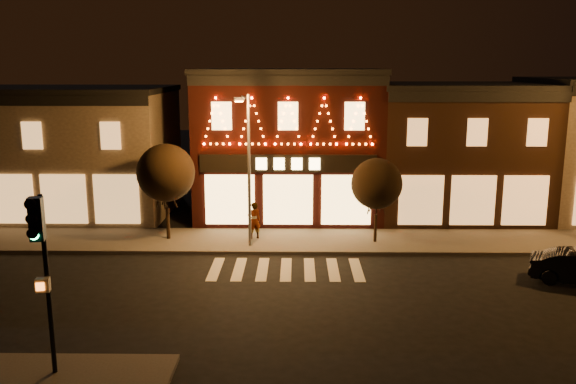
{
  "coord_description": "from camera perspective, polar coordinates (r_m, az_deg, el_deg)",
  "views": [
    {
      "loc": [
        0.43,
        -20.32,
        8.49
      ],
      "look_at": [
        0.08,
        4.0,
        3.36
      ],
      "focal_mm": 37.57,
      "sensor_mm": 36.0,
      "label": 1
    }
  ],
  "objects": [
    {
      "name": "pedestrian",
      "position": [
        29.51,
        -3.24,
        -2.71
      ],
      "size": [
        0.78,
        0.66,
        1.81
      ],
      "primitive_type": "imported",
      "rotation": [
        0.0,
        0.0,
        3.55
      ],
      "color": "gray",
      "rests_on": "sidewalk_far"
    },
    {
      "name": "streetlamp_mid",
      "position": [
        27.53,
        -3.84,
        3.11
      ],
      "size": [
        0.59,
        1.62,
        7.06
      ],
      "rotation": [
        0.0,
        0.0,
        0.2
      ],
      "color": "#59595E",
      "rests_on": "sidewalk_far"
    },
    {
      "name": "building_pulp",
      "position": [
        34.57,
        0.1,
        4.72
      ],
      "size": [
        10.2,
        8.34,
        8.3
      ],
      "color": "black",
      "rests_on": "ground"
    },
    {
      "name": "tree_right",
      "position": [
        28.82,
        8.4,
        0.78
      ],
      "size": [
        2.43,
        2.43,
        4.06
      ],
      "rotation": [
        0.0,
        0.0,
        -0.06
      ],
      "color": "black",
      "rests_on": "sidewalk_far"
    },
    {
      "name": "ground",
      "position": [
        22.03,
        -0.37,
        -10.77
      ],
      "size": [
        120.0,
        120.0,
        0.0
      ],
      "primitive_type": "plane",
      "color": "black",
      "rests_on": "ground"
    },
    {
      "name": "sidewalk_far",
      "position": [
        29.59,
        3.84,
        -4.65
      ],
      "size": [
        44.0,
        4.0,
        0.15
      ],
      "primitive_type": "cube",
      "color": "#47423D",
      "rests_on": "ground"
    },
    {
      "name": "building_right_a",
      "position": [
        35.81,
        15.52,
        3.88
      ],
      "size": [
        9.2,
        8.28,
        7.5
      ],
      "color": "#351E12",
      "rests_on": "ground"
    },
    {
      "name": "traffic_signal_near",
      "position": [
        17.18,
        -22.32,
        -5.17
      ],
      "size": [
        0.4,
        0.53,
        5.05
      ],
      "rotation": [
        0.0,
        0.0,
        0.15
      ],
      "color": "black",
      "rests_on": "sidewalk_near"
    },
    {
      "name": "tree_left",
      "position": [
        29.54,
        -11.48,
        1.79
      ],
      "size": [
        2.8,
        2.8,
        4.68
      ],
      "rotation": [
        0.0,
        0.0,
        -0.02
      ],
      "color": "black",
      "rests_on": "sidewalk_far"
    },
    {
      "name": "building_left",
      "position": [
        37.16,
        -20.42,
        3.69
      ],
      "size": [
        12.2,
        8.28,
        7.3
      ],
      "color": "brown",
      "rests_on": "ground"
    }
  ]
}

